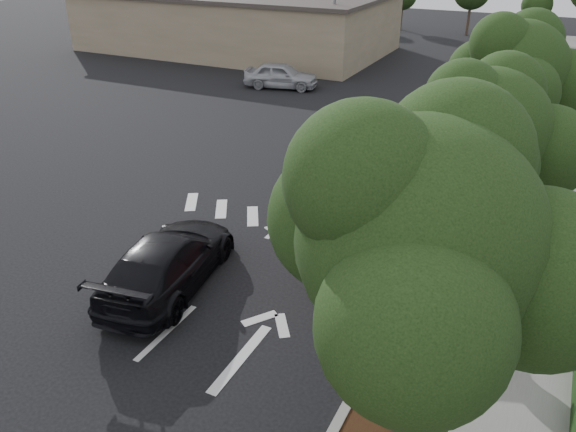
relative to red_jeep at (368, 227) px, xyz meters
The scene contains 16 objects.
ground 5.98m from the red_jeep, 122.23° to the right, with size 120.00×120.00×0.00m, color black.
curb 7.26m from the red_jeep, 78.22° to the left, with size 0.20×70.00×0.15m, color #9E9B93.
planting_strip 7.52m from the red_jeep, 70.67° to the left, with size 1.80×70.00×0.12m, color black.
sidewalk 8.34m from the red_jeep, 58.16° to the left, with size 2.00×70.00×0.12m, color gray.
commercial_building 31.52m from the red_jeep, 127.39° to the left, with size 22.00×12.00×4.00m, color #83755B.
transmission_tower 43.14m from the red_jeep, 86.19° to the left, with size 7.00×4.00×28.00m, color slate, non-canonical shape.
street_tree_mid 3.11m from the red_jeep, 31.83° to the left, with size 3.20×3.20×5.32m, color black, non-canonical shape.
street_tree_far 8.47m from the red_jeep, 72.92° to the left, with size 3.40×3.40×5.62m, color black, non-canonical shape.
light_pole_a 23.16m from the red_jeep, 114.61° to the left, with size 2.00×0.22×9.00m, color slate, non-canonical shape.
light_pole_b 34.72m from the red_jeep, 107.84° to the left, with size 2.00×0.22×9.00m, color slate, non-canonical shape.
red_jeep is the anchor object (origin of this frame).
silver_suv_ahead 3.19m from the red_jeep, 88.79° to the left, with size 2.57×5.58×1.55m, color #A9ABB1.
black_suv_oncoming 5.40m from the red_jeep, 141.89° to the right, with size 2.03×5.00×1.45m, color black.
silver_sedan_oncoming 11.34m from the red_jeep, 111.39° to the left, with size 1.52×4.35×1.43m, color #B1B3B9.
parked_suv 19.37m from the red_jeep, 123.97° to the left, with size 1.72×4.26×1.45m, color #AFB1B7.
terracotta_planter 4.25m from the red_jeep, 35.26° to the right, with size 0.79×0.79×1.37m.
Camera 1 is at (7.11, -8.02, 8.37)m, focal length 35.00 mm.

